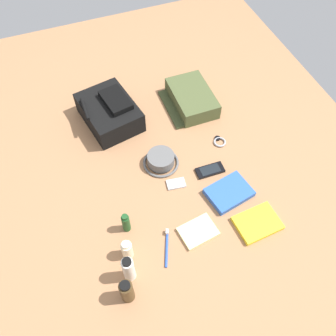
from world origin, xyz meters
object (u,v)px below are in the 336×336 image
object	(u,v)px
notepad	(198,231)
cell_phone	(210,170)
toothpaste_tube	(129,269)
media_player	(176,184)
cologne_bottle	(127,291)
shampoo_bottle	(126,223)
lotion_bottle	(127,250)
paperback_novel	(257,223)
toiletry_pouch	(191,99)
bucket_hat	(161,160)
wristwatch	(219,141)
backpack	(110,112)
travel_guidebook	(229,193)
toothbrush	(167,245)

from	to	relation	value
notepad	cell_phone	bearing A→B (deg)	-41.72
toothpaste_tube	media_player	world-z (taller)	toothpaste_tube
cologne_bottle	toothpaste_tube	distance (m)	0.08
shampoo_bottle	lotion_bottle	bearing A→B (deg)	165.08
paperback_novel	cell_phone	size ratio (longest dim) A/B	1.44
toiletry_pouch	cell_phone	distance (m)	0.44
bucket_hat	cell_phone	distance (m)	0.23
cologne_bottle	paperback_novel	world-z (taller)	cologne_bottle
notepad	media_player	bearing A→B (deg)	-8.42
wristwatch	backpack	bearing A→B (deg)	54.26
toothpaste_tube	wristwatch	world-z (taller)	toothpaste_tube
shampoo_bottle	media_player	size ratio (longest dim) A/B	1.24
cologne_bottle	toothpaste_tube	size ratio (longest dim) A/B	0.89
travel_guidebook	cell_phone	size ratio (longest dim) A/B	1.59
toiletry_pouch	cologne_bottle	xyz separation A→B (m)	(-0.84, 0.61, 0.03)
wristwatch	toothpaste_tube	bearing A→B (deg)	128.08
wristwatch	media_player	bearing A→B (deg)	117.61
backpack	notepad	distance (m)	0.76
toothpaste_tube	wristwatch	distance (m)	0.78
travel_guidebook	notepad	distance (m)	0.24
bucket_hat	toothpaste_tube	size ratio (longest dim) A/B	1.06
bucket_hat	travel_guidebook	world-z (taller)	bucket_hat
shampoo_bottle	wristwatch	distance (m)	0.63
travel_guidebook	lotion_bottle	bearing A→B (deg)	102.24
toiletry_pouch	wristwatch	size ratio (longest dim) A/B	4.24
wristwatch	toothbrush	world-z (taller)	toothbrush
travel_guidebook	backpack	bearing A→B (deg)	31.06
paperback_novel	wristwatch	xyz separation A→B (m)	(0.46, -0.04, -0.00)
wristwatch	travel_guidebook	bearing A→B (deg)	162.49
travel_guidebook	media_player	size ratio (longest dim) A/B	2.36
media_player	wristwatch	world-z (taller)	same
toiletry_pouch	wristwatch	xyz separation A→B (m)	(-0.29, -0.03, -0.04)
backpack	bucket_hat	size ratio (longest dim) A/B	2.11
travel_guidebook	cell_phone	distance (m)	0.15
cell_phone	notepad	xyz separation A→B (m)	(-0.26, 0.18, 0.00)
toiletry_pouch	media_player	xyz separation A→B (m)	(-0.44, 0.26, -0.04)
lotion_bottle	toothbrush	size ratio (longest dim) A/B	0.70
cell_phone	notepad	size ratio (longest dim) A/B	0.89
travel_guidebook	cell_phone	xyz separation A→B (m)	(0.14, 0.03, -0.01)
notepad	shampoo_bottle	bearing A→B (deg)	57.63
toothpaste_tube	lotion_bottle	world-z (taller)	toothpaste_tube
lotion_bottle	travel_guidebook	xyz separation A→B (m)	(0.11, -0.51, -0.04)
toothpaste_tube	cell_phone	world-z (taller)	toothpaste_tube
backpack	bucket_hat	distance (m)	0.38
backpack	toiletry_pouch	world-z (taller)	backpack
toothbrush	shampoo_bottle	bearing A→B (deg)	44.05
shampoo_bottle	travel_guidebook	bearing A→B (deg)	-90.34
shampoo_bottle	notepad	size ratio (longest dim) A/B	0.75
notepad	paperback_novel	bearing A→B (deg)	-110.59
wristwatch	notepad	size ratio (longest dim) A/B	0.47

